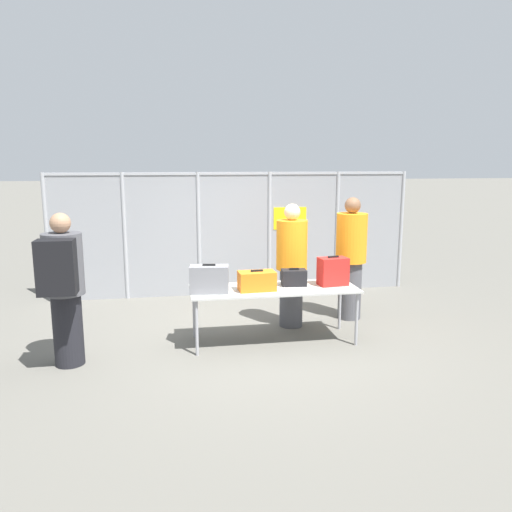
% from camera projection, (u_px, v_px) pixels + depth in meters
% --- Properties ---
extents(ground_plane, '(120.00, 120.00, 0.00)m').
position_uv_depth(ground_plane, '(259.00, 342.00, 6.62)').
color(ground_plane, '#605E56').
extents(fence_section, '(6.39, 0.07, 2.18)m').
position_uv_depth(fence_section, '(235.00, 231.00, 8.86)').
color(fence_section, '#9EA0A5').
rests_on(fence_section, ground_plane).
extents(inspection_table, '(2.18, 0.77, 0.73)m').
position_uv_depth(inspection_table, '(274.00, 291.00, 6.53)').
color(inspection_table, '#B2B2AD').
rests_on(inspection_table, ground_plane).
extents(suitcase_grey, '(0.51, 0.29, 0.37)m').
position_uv_depth(suitcase_grey, '(209.00, 279.00, 6.25)').
color(suitcase_grey, slate).
rests_on(suitcase_grey, inspection_table).
extents(suitcase_orange, '(0.48, 0.28, 0.27)m').
position_uv_depth(suitcase_orange, '(257.00, 281.00, 6.37)').
color(suitcase_orange, orange).
rests_on(suitcase_orange, inspection_table).
extents(suitcase_black, '(0.34, 0.23, 0.24)m').
position_uv_depth(suitcase_black, '(294.00, 277.00, 6.63)').
color(suitcase_black, black).
rests_on(suitcase_black, inspection_table).
extents(suitcase_red, '(0.40, 0.28, 0.40)m').
position_uv_depth(suitcase_red, '(333.00, 271.00, 6.64)').
color(suitcase_red, red).
rests_on(suitcase_red, inspection_table).
extents(traveler_hooded, '(0.44, 0.69, 1.80)m').
position_uv_depth(traveler_hooded, '(63.00, 284.00, 5.66)').
color(traveler_hooded, black).
rests_on(traveler_hooded, ground_plane).
extents(security_worker_near, '(0.44, 0.44, 1.78)m').
position_uv_depth(security_worker_near, '(292.00, 264.00, 7.13)').
color(security_worker_near, '#4C4C51').
rests_on(security_worker_near, ground_plane).
extents(security_worker_far, '(0.46, 0.46, 1.84)m').
position_uv_depth(security_worker_far, '(351.00, 257.00, 7.48)').
color(security_worker_far, '#4C4C51').
rests_on(security_worker_far, ground_plane).
extents(utility_trailer, '(4.58, 2.29, 0.65)m').
position_uv_depth(utility_trailer, '(295.00, 252.00, 11.00)').
color(utility_trailer, white).
rests_on(utility_trailer, ground_plane).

